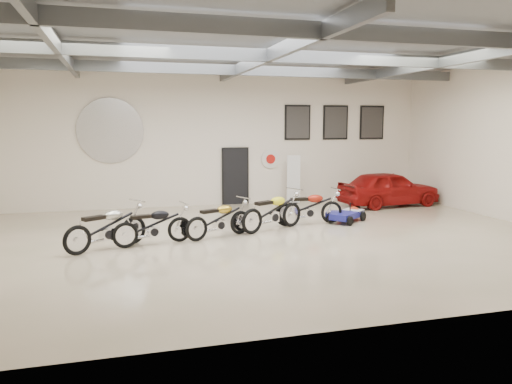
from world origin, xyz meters
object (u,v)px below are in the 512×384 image
object	(u,v)px
motorcycle_gold	(219,218)
motorcycle_red	(309,207)
banner_stand	(294,179)
vintage_car	(389,188)
motorcycle_silver	(106,226)
motorcycle_yellow	(273,210)
motorcycle_black	(153,225)
go_kart	(349,212)

from	to	relation	value
motorcycle_gold	motorcycle_red	bearing A→B (deg)	-4.51
banner_stand	vintage_car	size ratio (longest dim) A/B	0.48
banner_stand	motorcycle_silver	size ratio (longest dim) A/B	0.85
motorcycle_yellow	vintage_car	bearing A→B (deg)	2.90
motorcycle_black	motorcycle_red	xyz separation A→B (m)	(4.73, 1.36, 0.03)
motorcycle_gold	go_kart	xyz separation A→B (m)	(4.38, 1.14, -0.23)
motorcycle_yellow	vintage_car	xyz separation A→B (m)	(5.47, 2.99, 0.08)
motorcycle_gold	motorcycle_red	xyz separation A→B (m)	(2.97, 1.00, 0.03)
motorcycle_yellow	motorcycle_red	distance (m)	1.39
motorcycle_black	go_kart	xyz separation A→B (m)	(6.14, 1.50, -0.23)
motorcycle_silver	motorcycle_yellow	distance (m)	4.66
motorcycle_silver	motorcycle_yellow	xyz separation A→B (m)	(4.55, 1.03, 0.01)
motorcycle_silver	motorcycle_black	world-z (taller)	motorcycle_silver
banner_stand	vintage_car	bearing A→B (deg)	-13.73
banner_stand	go_kart	distance (m)	3.96
motorcycle_gold	go_kart	size ratio (longest dim) A/B	1.23
motorcycle_yellow	go_kart	world-z (taller)	motorcycle_yellow
vintage_car	banner_stand	bearing A→B (deg)	58.80
banner_stand	vintage_car	xyz separation A→B (m)	(3.21, -1.52, -0.27)
motorcycle_gold	motorcycle_yellow	size ratio (longest dim) A/B	0.91
banner_stand	motorcycle_silver	world-z (taller)	banner_stand
motorcycle_black	motorcycle_yellow	bearing A→B (deg)	0.80
motorcycle_silver	motorcycle_gold	xyz separation A→B (m)	(2.88, 0.51, -0.05)
motorcycle_silver	motorcycle_yellow	size ratio (longest dim) A/B	0.99
motorcycle_silver	vintage_car	distance (m)	10.79
banner_stand	motorcycle_silver	xyz separation A→B (m)	(-6.80, -5.53, -0.36)
motorcycle_yellow	motorcycle_black	bearing A→B (deg)	168.66
motorcycle_yellow	motorcycle_gold	bearing A→B (deg)	171.54
motorcycle_silver	motorcycle_black	size ratio (longest dim) A/B	1.09
motorcycle_yellow	vintage_car	size ratio (longest dim) A/B	0.57
go_kart	vintage_car	distance (m)	3.65
motorcycle_black	go_kart	bearing A→B (deg)	0.13
motorcycle_red	motorcycle_yellow	bearing A→B (deg)	-160.23
banner_stand	motorcycle_black	size ratio (longest dim) A/B	0.93
motorcycle_black	banner_stand	bearing A→B (deg)	29.85
go_kart	vintage_car	xyz separation A→B (m)	(2.76, 2.37, 0.36)
motorcycle_red	motorcycle_silver	bearing A→B (deg)	-166.01
motorcycle_silver	motorcycle_gold	bearing A→B (deg)	-22.03
banner_stand	motorcycle_yellow	distance (m)	5.05
motorcycle_silver	go_kart	distance (m)	7.45
motorcycle_silver	motorcycle_black	bearing A→B (deg)	-24.34
vintage_car	motorcycle_black	bearing A→B (deg)	107.52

